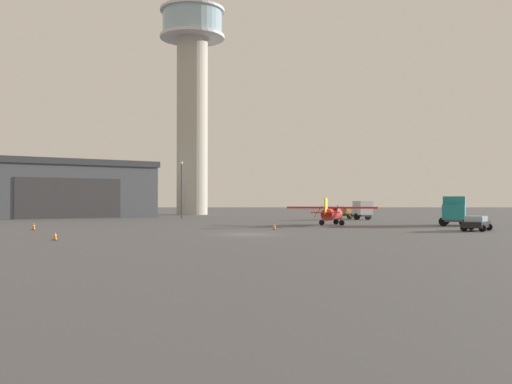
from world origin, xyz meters
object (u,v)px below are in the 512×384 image
control_tower (192,87)px  light_post_west (182,185)px  traffic_cone_mid_apron (34,226)px  truck_flatbed_silver (357,211)px  traffic_cone_near_left (274,227)px  traffic_cone_near_right (55,236)px  airplane_red (332,213)px  truck_box_teal (454,210)px  car_black (476,223)px

control_tower → light_post_west: (0.68, -23.26, -20.23)m
traffic_cone_mid_apron → light_post_west: bearing=75.5°
truck_flatbed_silver → traffic_cone_near_left: bearing=-51.6°
truck_flatbed_silver → control_tower: bearing=-164.9°
truck_flatbed_silver → traffic_cone_mid_apron: 46.66m
control_tower → light_post_west: control_tower is taller
traffic_cone_near_right → traffic_cone_mid_apron: traffic_cone_mid_apron is taller
airplane_red → control_tower: bearing=41.1°
airplane_red → light_post_west: light_post_west is taller
airplane_red → truck_box_teal: size_ratio=1.61×
light_post_west → traffic_cone_mid_apron: size_ratio=12.79×
car_black → traffic_cone_near_right: (-34.17, -11.87, -0.44)m
car_black → traffic_cone_near_left: (-18.24, 3.21, -0.47)m
truck_flatbed_silver → traffic_cone_near_right: size_ratio=11.55×
truck_box_teal → traffic_cone_near_right: truck_box_teal is taller
truck_box_teal → traffic_cone_near_right: size_ratio=10.36×
truck_flatbed_silver → traffic_cone_near_left: (-13.37, -28.72, -1.04)m
car_black → traffic_cone_near_right: size_ratio=7.21×
truck_box_teal → car_black: bearing=11.3°
traffic_cone_near_left → traffic_cone_near_right: traffic_cone_near_right is taller
control_tower → truck_box_teal: (34.23, -50.90, -23.82)m
control_tower → light_post_west: bearing=-88.3°
light_post_west → traffic_cone_near_right: (-2.73, -51.10, -5.03)m
car_black → airplane_red: bearing=77.1°
truck_box_teal → traffic_cone_near_right: bearing=-35.5°
control_tower → truck_flatbed_silver: 47.59m
traffic_cone_mid_apron → control_tower: bearing=81.6°
car_black → truck_flatbed_silver: bearing=42.4°
truck_flatbed_silver → truck_box_teal: truck_box_teal is taller
airplane_red → light_post_west: 33.94m
control_tower → traffic_cone_mid_apron: control_tower is taller
airplane_red → traffic_cone_near_right: airplane_red is taller
truck_flatbed_silver → car_black: bearing=-18.0°
traffic_cone_near_right → traffic_cone_mid_apron: 15.82m
traffic_cone_near_left → traffic_cone_near_right: bearing=-136.6°
airplane_red → car_black: (11.44, -12.10, -0.68)m
car_black → traffic_cone_mid_apron: (-40.99, 2.40, -0.39)m
light_post_west → traffic_cone_near_left: 38.70m
truck_flatbed_silver → car_black: (4.87, -31.93, -0.57)m
control_tower → airplane_red: control_tower is taller
traffic_cone_near_left → traffic_cone_near_right: 21.93m
truck_flatbed_silver → traffic_cone_near_right: truck_flatbed_silver is taller
truck_box_teal → car_black: (-2.11, -11.59, -1.01)m
traffic_cone_near_left → truck_flatbed_silver: bearing=65.0°
light_post_west → traffic_cone_mid_apron: 38.38m
airplane_red → traffic_cone_near_right: 33.05m
traffic_cone_near_right → airplane_red: bearing=46.5°
control_tower → traffic_cone_near_right: control_tower is taller
car_black → light_post_west: 50.48m
truck_flatbed_silver → traffic_cone_mid_apron: (-36.12, -29.53, -0.96)m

